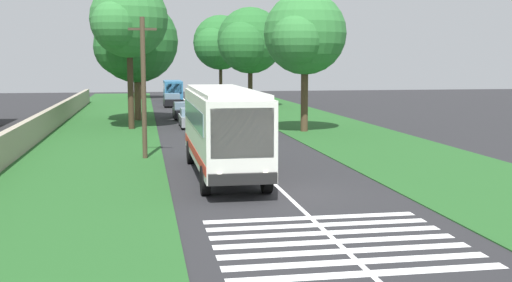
# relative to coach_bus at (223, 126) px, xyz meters

# --- Properties ---
(ground) EXTENTS (160.00, 160.00, 0.00)m
(ground) POSITION_rel_coach_bus_xyz_m (-4.19, -1.80, -2.15)
(ground) COLOR #262628
(grass_verge_left) EXTENTS (120.00, 8.00, 0.04)m
(grass_verge_left) POSITION_rel_coach_bus_xyz_m (10.81, 6.40, -2.13)
(grass_verge_left) COLOR #235623
(grass_verge_left) RESTS_ON ground
(grass_verge_right) EXTENTS (120.00, 8.00, 0.04)m
(grass_verge_right) POSITION_rel_coach_bus_xyz_m (10.81, -10.00, -2.13)
(grass_verge_right) COLOR #235623
(grass_verge_right) RESTS_ON ground
(centre_line) EXTENTS (110.00, 0.16, 0.01)m
(centre_line) POSITION_rel_coach_bus_xyz_m (10.81, -1.80, -2.14)
(centre_line) COLOR silver
(centre_line) RESTS_ON ground
(coach_bus) EXTENTS (11.16, 2.62, 3.73)m
(coach_bus) POSITION_rel_coach_bus_xyz_m (0.00, 0.00, 0.00)
(coach_bus) COLOR silver
(coach_bus) RESTS_ON ground
(zebra_crossing) EXTENTS (5.85, 6.80, 0.01)m
(zebra_crossing) POSITION_rel_coach_bus_xyz_m (-10.65, -1.80, -2.14)
(zebra_crossing) COLOR silver
(zebra_crossing) RESTS_ON ground
(trailing_car_0) EXTENTS (4.30, 1.78, 1.43)m
(trailing_car_0) POSITION_rel_coach_bus_xyz_m (20.49, -0.18, -1.48)
(trailing_car_0) COLOR gray
(trailing_car_0) RESTS_ON ground
(trailing_car_1) EXTENTS (4.30, 1.78, 1.43)m
(trailing_car_1) POSITION_rel_coach_bus_xyz_m (27.60, -0.04, -1.48)
(trailing_car_1) COLOR black
(trailing_car_1) RESTS_ON ground
(trailing_car_2) EXTENTS (4.30, 1.78, 1.43)m
(trailing_car_2) POSITION_rel_coach_bus_xyz_m (33.46, -3.40, -1.48)
(trailing_car_2) COLOR silver
(trailing_car_2) RESTS_ON ground
(trailing_car_3) EXTENTS (4.30, 1.78, 1.43)m
(trailing_car_3) POSITION_rel_coach_bus_xyz_m (42.35, 0.30, -1.48)
(trailing_car_3) COLOR black
(trailing_car_3) RESTS_ON ground
(trailing_minibus_0) EXTENTS (6.00, 2.14, 2.53)m
(trailing_minibus_0) POSITION_rel_coach_bus_xyz_m (50.65, -0.17, -0.60)
(trailing_minibus_0) COLOR teal
(trailing_minibus_0) RESTS_ON ground
(roadside_tree_left_0) EXTENTS (8.31, 6.79, 9.88)m
(roadside_tree_left_0) POSITION_rel_coach_bus_xyz_m (26.65, 4.00, 4.17)
(roadside_tree_left_0) COLOR brown
(roadside_tree_left_0) RESTS_ON grass_verge_left
(roadside_tree_left_1) EXTENTS (6.54, 5.50, 10.57)m
(roadside_tree_left_1) POSITION_rel_coach_bus_xyz_m (19.85, 4.34, 5.55)
(roadside_tree_left_1) COLOR #3D2D1E
(roadside_tree_left_1) RESTS_ON grass_verge_left
(roadside_tree_left_2) EXTENTS (6.52, 5.82, 10.01)m
(roadside_tree_left_2) POSITION_rel_coach_bus_xyz_m (57.38, 3.62, 4.85)
(roadside_tree_left_2) COLOR #3D2D1E
(roadside_tree_left_2) RESTS_ON grass_verge_left
(roadside_tree_right_0) EXTENTS (8.33, 6.98, 10.44)m
(roadside_tree_right_0) POSITION_rel_coach_bus_xyz_m (39.67, -7.57, 4.67)
(roadside_tree_right_0) COLOR #3D2D1E
(roadside_tree_right_0) RESTS_ON grass_verge_right
(roadside_tree_right_1) EXTENTS (6.52, 5.66, 9.58)m
(roadside_tree_right_1) POSITION_rel_coach_bus_xyz_m (16.04, -7.53, 4.49)
(roadside_tree_right_1) COLOR #4C3826
(roadside_tree_right_1) RESTS_ON grass_verge_right
(roadside_tree_right_2) EXTENTS (8.91, 7.29, 10.91)m
(roadside_tree_right_2) POSITION_rel_coach_bus_xyz_m (58.68, -6.70, 4.96)
(roadside_tree_right_2) COLOR #3D2D1E
(roadside_tree_right_2) RESTS_ON grass_verge_right
(utility_pole) EXTENTS (0.24, 1.40, 7.02)m
(utility_pole) POSITION_rel_coach_bus_xyz_m (5.39, 3.30, 1.54)
(utility_pole) COLOR #473828
(utility_pole) RESTS_ON grass_verge_left
(roadside_wall) EXTENTS (70.00, 0.40, 1.55)m
(roadside_wall) POSITION_rel_coach_bus_xyz_m (15.81, 9.80, -1.33)
(roadside_wall) COLOR #9E937F
(roadside_wall) RESTS_ON grass_verge_left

